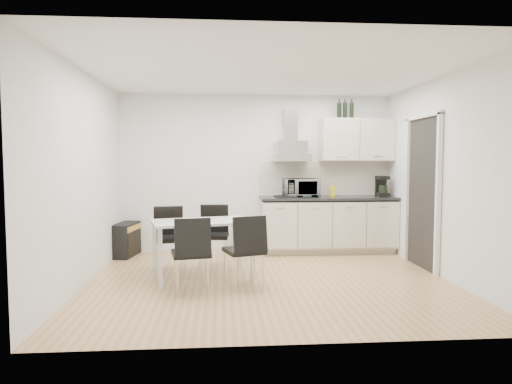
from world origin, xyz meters
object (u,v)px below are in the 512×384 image
at_px(dining_table, 203,228).
at_px(floor_speaker, 240,241).
at_px(chair_far_right, 213,237).
at_px(kitchenette, 330,202).
at_px(chair_far_left, 170,240).
at_px(chair_near_left, 191,254).
at_px(chair_near_right, 244,251).
at_px(guitar_amp, 126,240).

height_order(dining_table, floor_speaker, dining_table).
xyz_separation_m(dining_table, chair_far_right, (0.13, 0.60, -0.21)).
relative_size(kitchenette, chair_far_left, 2.86).
relative_size(chair_near_left, floor_speaker, 2.55).
relative_size(chair_near_left, chair_near_right, 1.00).
relative_size(dining_table, chair_far_left, 1.57).
xyz_separation_m(chair_far_right, chair_near_left, (-0.24, -1.20, 0.00)).
height_order(chair_near_right, guitar_amp, chair_near_right).
xyz_separation_m(kitchenette, floor_speaker, (-1.47, 0.17, -0.66)).
relative_size(chair_far_right, guitar_amp, 1.32).
distance_m(dining_table, floor_speaker, 1.88).
height_order(dining_table, chair_near_left, chair_near_left).
bearing_deg(floor_speaker, chair_far_left, -131.15).
xyz_separation_m(chair_far_right, chair_near_right, (0.38, -1.08, 0.00)).
xyz_separation_m(chair_near_right, guitar_amp, (-1.77, 1.96, -0.18)).
relative_size(kitchenette, guitar_amp, 3.78).
bearing_deg(floor_speaker, chair_near_left, -109.57).
bearing_deg(chair_far_right, chair_far_left, 22.79).
xyz_separation_m(chair_near_left, floor_speaker, (0.66, 2.33, -0.27)).
bearing_deg(dining_table, guitar_amp, 116.67).
distance_m(kitchenette, guitar_amp, 3.34).
xyz_separation_m(kitchenette, dining_table, (-2.02, -1.56, -0.18)).
xyz_separation_m(chair_far_left, chair_near_left, (0.35, -1.01, 0.00)).
distance_m(chair_near_right, floor_speaker, 2.22).
distance_m(chair_far_right, chair_near_right, 1.14).
bearing_deg(chair_far_right, guitar_amp, -27.67).
distance_m(dining_table, chair_far_left, 0.65).
height_order(dining_table, chair_far_right, chair_far_right).
relative_size(chair_far_right, chair_near_right, 1.00).
bearing_deg(guitar_amp, chair_far_left, -43.14).
xyz_separation_m(chair_far_left, chair_far_right, (0.58, 0.19, 0.00)).
relative_size(kitchenette, chair_near_right, 2.86).
height_order(chair_far_left, chair_far_right, same).
distance_m(chair_far_right, guitar_amp, 1.65).
bearing_deg(dining_table, chair_far_right, 64.25).
height_order(chair_far_right, guitar_amp, chair_far_right).
relative_size(kitchenette, floor_speaker, 7.31).
bearing_deg(chair_near_right, chair_near_left, 173.30).
xyz_separation_m(chair_near_right, floor_speaker, (0.05, 2.21, -0.27)).
distance_m(chair_far_left, floor_speaker, 1.68).
relative_size(chair_far_left, floor_speaker, 2.55).
height_order(chair_far_right, chair_near_left, same).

